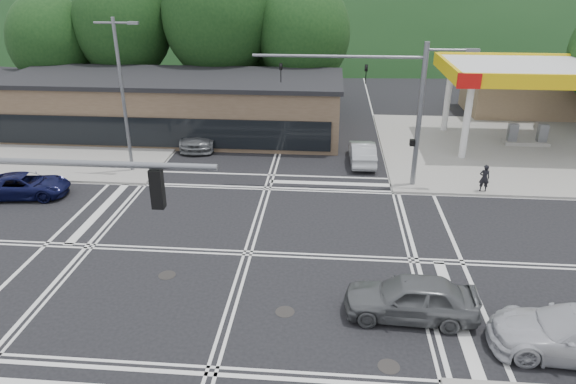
# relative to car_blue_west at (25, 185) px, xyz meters

# --- Properties ---
(ground) EXTENTS (120.00, 120.00, 0.00)m
(ground) POSITION_rel_car_blue_west_xyz_m (12.97, -5.00, -0.65)
(ground) COLOR black
(ground) RESTS_ON ground
(sidewalk_ne) EXTENTS (16.00, 16.00, 0.15)m
(sidewalk_ne) POSITION_rel_car_blue_west_xyz_m (27.97, 10.00, -0.57)
(sidewalk_ne) COLOR gray
(sidewalk_ne) RESTS_ON ground
(sidewalk_nw) EXTENTS (16.00, 16.00, 0.15)m
(sidewalk_nw) POSITION_rel_car_blue_west_xyz_m (-2.03, 10.00, -0.57)
(sidewalk_nw) COLOR gray
(sidewalk_nw) RESTS_ON ground
(gas_station_canopy) EXTENTS (12.32, 8.34, 5.75)m
(gas_station_canopy) POSITION_rel_car_blue_west_xyz_m (29.96, 10.99, 4.39)
(gas_station_canopy) COLOR silver
(gas_station_canopy) RESTS_ON ground
(convenience_store) EXTENTS (10.00, 6.00, 3.80)m
(convenience_store) POSITION_rel_car_blue_west_xyz_m (32.97, 20.00, 1.25)
(convenience_store) COLOR #846B4F
(convenience_store) RESTS_ON ground
(commercial_row) EXTENTS (24.00, 8.00, 4.00)m
(commercial_row) POSITION_rel_car_blue_west_xyz_m (4.97, 12.00, 1.35)
(commercial_row) COLOR brown
(commercial_row) RESTS_ON ground
(hill_north) EXTENTS (252.00, 126.00, 140.00)m
(hill_north) POSITION_rel_car_blue_west_xyz_m (12.97, 85.00, -0.65)
(hill_north) COLOR #193819
(hill_north) RESTS_ON ground
(tree_n_a) EXTENTS (8.00, 8.00, 11.75)m
(tree_n_a) POSITION_rel_car_blue_west_xyz_m (-1.03, 19.00, 6.49)
(tree_n_a) COLOR #382619
(tree_n_a) RESTS_ON ground
(tree_n_b) EXTENTS (9.00, 9.00, 12.98)m
(tree_n_b) POSITION_rel_car_blue_west_xyz_m (6.97, 19.00, 7.15)
(tree_n_b) COLOR #382619
(tree_n_b) RESTS_ON ground
(tree_n_c) EXTENTS (7.60, 7.60, 10.87)m
(tree_n_c) POSITION_rel_car_blue_west_xyz_m (13.97, 19.00, 5.84)
(tree_n_c) COLOR #382619
(tree_n_c) RESTS_ON ground
(tree_n_d) EXTENTS (6.80, 6.80, 9.76)m
(tree_n_d) POSITION_rel_car_blue_west_xyz_m (-7.03, 18.00, 5.19)
(tree_n_d) COLOR #382619
(tree_n_d) RESTS_ON ground
(tree_n_e) EXTENTS (8.40, 8.40, 11.98)m
(tree_n_e) POSITION_rel_car_blue_west_xyz_m (10.97, 23.00, 6.50)
(tree_n_e) COLOR #382619
(tree_n_e) RESTS_ON ground
(streetlight_nw) EXTENTS (2.50, 0.25, 9.00)m
(streetlight_nw) POSITION_rel_car_blue_west_xyz_m (4.53, 4.00, 4.40)
(streetlight_nw) COLOR slate
(streetlight_nw) RESTS_ON ground
(signal_mast_ne) EXTENTS (11.65, 0.30, 8.00)m
(signal_mast_ne) POSITION_rel_car_blue_west_xyz_m (19.92, 3.20, 4.43)
(signal_mast_ne) COLOR slate
(signal_mast_ne) RESTS_ON ground
(car_blue_west) EXTENTS (4.89, 2.73, 1.29)m
(car_blue_west) POSITION_rel_car_blue_west_xyz_m (0.00, 0.00, 0.00)
(car_blue_west) COLOR #0C0E35
(car_blue_west) RESTS_ON ground
(car_grey_center) EXTENTS (4.75, 2.06, 1.59)m
(car_grey_center) POSITION_rel_car_blue_west_xyz_m (19.42, -8.86, 0.15)
(car_grey_center) COLOR #55585A
(car_grey_center) RESTS_ON ground
(car_queue_a) EXTENTS (1.63, 4.36, 1.42)m
(car_queue_a) POSITION_rel_car_blue_west_xyz_m (18.47, 6.77, 0.06)
(car_queue_a) COLOR #A3A6AA
(car_queue_a) RESTS_ON ground
(car_queue_b) EXTENTS (2.70, 5.18, 1.68)m
(car_queue_b) POSITION_rel_car_blue_west_xyz_m (13.97, 14.42, 0.19)
(car_queue_b) COLOR silver
(car_queue_b) RESTS_ON ground
(car_northbound) EXTENTS (2.54, 5.77, 1.65)m
(car_northbound) POSITION_rel_car_blue_west_xyz_m (7.47, 9.67, 0.18)
(car_northbound) COLOR slate
(car_northbound) RESTS_ON ground
(pedestrian) EXTENTS (0.58, 0.40, 1.53)m
(pedestrian) POSITION_rel_car_blue_west_xyz_m (24.89, 2.50, 0.27)
(pedestrian) COLOR black
(pedestrian) RESTS_ON sidewalk_ne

